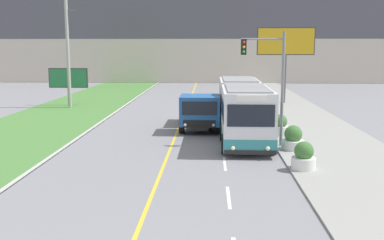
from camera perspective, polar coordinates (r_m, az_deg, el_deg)
The scene contains 11 objects.
apartment_block_background at distance 69.28m, azimuth 0.70°, elevation 12.48°, with size 80.00×8.04×18.14m.
city_bus at distance 26.81m, azimuth 6.38°, elevation 1.42°, with size 2.65×11.99×3.19m.
dump_truck at distance 28.45m, azimuth 1.05°, elevation 1.08°, with size 2.52×6.39×2.31m.
car_distant at distance 43.08m, azimuth 5.26°, elevation 3.18°, with size 1.80×4.30×1.45m.
utility_pole_far at distance 40.06m, azimuth -15.48°, elevation 8.23°, with size 1.80×0.28×9.37m.
traffic_light_mast at distance 23.75m, azimuth 9.96°, elevation 5.72°, with size 2.28×0.32×6.05m.
billboard_large at distance 42.50m, azimuth 11.82°, elevation 9.37°, with size 5.25×0.24×6.99m.
billboard_small at distance 41.78m, azimuth -15.43°, elevation 5.02°, with size 3.49×0.24×3.37m.
planter_round_near at distance 19.82m, azimuth 14.00°, elevation -4.58°, with size 1.04×1.04×1.21m.
planter_round_second at distance 23.44m, azimuth 12.71°, elevation -2.36°, with size 1.14×1.14×1.25m.
planter_round_third at distance 27.04m, azimuth 11.10°, elevation -0.75°, with size 1.06×1.06×1.25m.
Camera 1 is at (2.10, -7.49, 5.28)m, focal length 42.00 mm.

